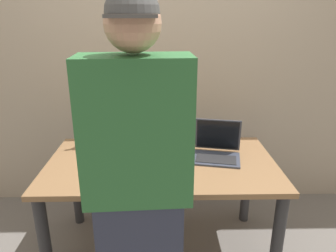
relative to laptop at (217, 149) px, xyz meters
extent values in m
plane|color=slate|center=(-0.38, -0.07, -0.79)|extent=(8.00, 8.00, 0.00)
cube|color=olive|center=(-0.38, -0.07, -0.07)|extent=(1.51, 0.84, 0.03)
cylinder|color=#2D2D30|center=(-1.08, -0.43, -0.44)|extent=(0.07, 0.07, 0.70)
cylinder|color=#2D2D30|center=(0.32, -0.43, -0.44)|extent=(0.07, 0.07, 0.70)
cylinder|color=#2D2D30|center=(-1.08, 0.29, -0.44)|extent=(0.07, 0.07, 0.70)
cylinder|color=#2D2D30|center=(0.32, 0.29, -0.44)|extent=(0.07, 0.07, 0.70)
cube|color=#383D4C|center=(-0.01, -0.05, -0.05)|extent=(0.36, 0.29, 0.01)
cube|color=#232326|center=(-0.01, -0.07, -0.04)|extent=(0.29, 0.19, 0.00)
cube|color=#383D4C|center=(0.02, 0.08, 0.07)|extent=(0.32, 0.11, 0.23)
cube|color=black|center=(0.02, 0.08, 0.07)|extent=(0.29, 0.10, 0.22)
cylinder|color=brown|center=(-0.92, 0.19, 0.04)|extent=(0.06, 0.06, 0.20)
cone|color=brown|center=(-0.92, 0.19, 0.15)|extent=(0.06, 0.06, 0.02)
cylinder|color=brown|center=(-0.92, 0.19, 0.20)|extent=(0.03, 0.03, 0.09)
cylinder|color=#BFB74C|center=(-0.92, 0.19, 0.25)|extent=(0.03, 0.03, 0.01)
cylinder|color=#A2C8B9|center=(-0.92, 0.19, 0.05)|extent=(0.06, 0.06, 0.07)
cylinder|color=#333333|center=(-0.74, 0.18, 0.03)|extent=(0.07, 0.07, 0.18)
cone|color=#333333|center=(-0.74, 0.18, 0.13)|extent=(0.07, 0.07, 0.03)
cylinder|color=#333333|center=(-0.74, 0.18, 0.18)|extent=(0.03, 0.03, 0.07)
cylinder|color=#BFB74C|center=(-0.74, 0.18, 0.22)|extent=(0.04, 0.04, 0.01)
cylinder|color=tan|center=(-0.74, 0.18, 0.04)|extent=(0.08, 0.08, 0.06)
cylinder|color=#1E5123|center=(-0.87, 0.25, 0.04)|extent=(0.06, 0.06, 0.20)
cone|color=#1E5123|center=(-0.87, 0.25, 0.15)|extent=(0.06, 0.06, 0.02)
cylinder|color=#1E5123|center=(-0.87, 0.25, 0.20)|extent=(0.03, 0.03, 0.08)
cylinder|color=#BFB74C|center=(-0.87, 0.25, 0.25)|extent=(0.03, 0.03, 0.01)
cylinder|color=#86E3D4|center=(-0.87, 0.25, 0.05)|extent=(0.06, 0.06, 0.07)
cube|color=#2D6B38|center=(-0.48, -0.76, 0.41)|extent=(0.47, 0.24, 0.62)
sphere|color=tan|center=(-0.48, -0.76, 0.84)|extent=(0.22, 0.22, 0.22)
sphere|color=#4C4C4C|center=(-0.48, -0.76, 0.87)|extent=(0.21, 0.21, 0.21)
cube|color=#4C4C4C|center=(-0.47, -0.88, 0.86)|extent=(0.18, 0.13, 0.01)
cube|color=tan|center=(-0.38, 0.72, 0.51)|extent=(6.00, 0.10, 2.60)
camera|label=1|loc=(-0.37, -1.98, 0.87)|focal=33.71mm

